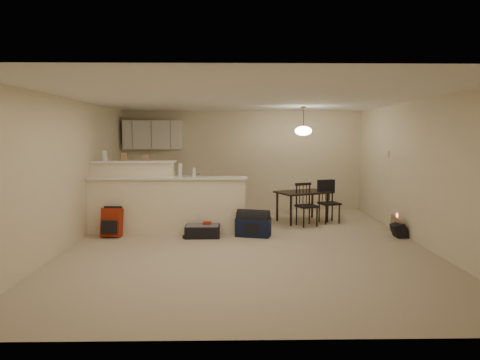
{
  "coord_description": "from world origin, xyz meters",
  "views": [
    {
      "loc": [
        -0.24,
        -7.26,
        1.88
      ],
      "look_at": [
        -0.1,
        0.7,
        1.05
      ],
      "focal_mm": 32.0,
      "sensor_mm": 36.0,
      "label": 1
    }
  ],
  "objects_px": {
    "dining_table": "(302,195)",
    "dining_chair_near": "(307,205)",
    "navy_duffel": "(253,227)",
    "suitcase": "(203,231)",
    "black_daypack": "(399,230)",
    "dining_chair_far": "(329,202)",
    "red_backpack": "(112,223)",
    "pendant_lamp": "(303,130)"
  },
  "relations": [
    {
      "from": "dining_table",
      "to": "pendant_lamp",
      "type": "bearing_deg",
      "value": -69.05
    },
    {
      "from": "pendant_lamp",
      "to": "dining_chair_near",
      "type": "height_order",
      "value": "pendant_lamp"
    },
    {
      "from": "dining_chair_near",
      "to": "navy_duffel",
      "type": "relative_size",
      "value": 1.41
    },
    {
      "from": "pendant_lamp",
      "to": "red_backpack",
      "type": "relative_size",
      "value": 1.17
    },
    {
      "from": "suitcase",
      "to": "dining_chair_near",
      "type": "bearing_deg",
      "value": 23.22
    },
    {
      "from": "dining_chair_near",
      "to": "dining_chair_far",
      "type": "relative_size",
      "value": 0.99
    },
    {
      "from": "black_daypack",
      "to": "dining_chair_near",
      "type": "bearing_deg",
      "value": 59.08
    },
    {
      "from": "suitcase",
      "to": "navy_duffel",
      "type": "bearing_deg",
      "value": 2.61
    },
    {
      "from": "pendant_lamp",
      "to": "navy_duffel",
      "type": "xyz_separation_m",
      "value": [
        -1.14,
        -1.34,
        -1.82
      ]
    },
    {
      "from": "dining_chair_near",
      "to": "dining_chair_far",
      "type": "bearing_deg",
      "value": 9.43
    },
    {
      "from": "suitcase",
      "to": "black_daypack",
      "type": "xyz_separation_m",
      "value": [
        3.65,
        -0.07,
        0.02
      ]
    },
    {
      "from": "red_backpack",
      "to": "dining_chair_near",
      "type": "bearing_deg",
      "value": 17.44
    },
    {
      "from": "dining_chair_near",
      "to": "suitcase",
      "type": "distance_m",
      "value": 2.33
    },
    {
      "from": "suitcase",
      "to": "navy_duffel",
      "type": "height_order",
      "value": "navy_duffel"
    },
    {
      "from": "red_backpack",
      "to": "suitcase",
      "type": "bearing_deg",
      "value": 2.32
    },
    {
      "from": "navy_duffel",
      "to": "black_daypack",
      "type": "height_order",
      "value": "navy_duffel"
    },
    {
      "from": "navy_duffel",
      "to": "black_daypack",
      "type": "bearing_deg",
      "value": 11.69
    },
    {
      "from": "suitcase",
      "to": "navy_duffel",
      "type": "relative_size",
      "value": 1.01
    },
    {
      "from": "suitcase",
      "to": "dining_table",
      "type": "bearing_deg",
      "value": 32.91
    },
    {
      "from": "pendant_lamp",
      "to": "dining_chair_far",
      "type": "bearing_deg",
      "value": -12.81
    },
    {
      "from": "red_backpack",
      "to": "black_daypack",
      "type": "bearing_deg",
      "value": 2.91
    },
    {
      "from": "dining_table",
      "to": "red_backpack",
      "type": "height_order",
      "value": "dining_table"
    },
    {
      "from": "dining_chair_far",
      "to": "dining_chair_near",
      "type": "bearing_deg",
      "value": -165.64
    },
    {
      "from": "dining_chair_near",
      "to": "navy_duffel",
      "type": "bearing_deg",
      "value": -163.91
    },
    {
      "from": "pendant_lamp",
      "to": "dining_chair_near",
      "type": "xyz_separation_m",
      "value": [
        0.02,
        -0.45,
        -1.54
      ]
    },
    {
      "from": "pendant_lamp",
      "to": "suitcase",
      "type": "height_order",
      "value": "pendant_lamp"
    },
    {
      "from": "dining_table",
      "to": "dining_chair_near",
      "type": "relative_size",
      "value": 1.42
    },
    {
      "from": "black_daypack",
      "to": "dining_chair_far",
      "type": "bearing_deg",
      "value": 39.16
    },
    {
      "from": "dining_table",
      "to": "dining_chair_far",
      "type": "height_order",
      "value": "dining_chair_far"
    },
    {
      "from": "navy_duffel",
      "to": "dining_chair_far",
      "type": "bearing_deg",
      "value": 49.82
    },
    {
      "from": "pendant_lamp",
      "to": "red_backpack",
      "type": "xyz_separation_m",
      "value": [
        -3.77,
        -1.34,
        -1.72
      ]
    },
    {
      "from": "red_backpack",
      "to": "navy_duffel",
      "type": "relative_size",
      "value": 0.84
    },
    {
      "from": "pendant_lamp",
      "to": "red_backpack",
      "type": "height_order",
      "value": "pendant_lamp"
    },
    {
      "from": "dining_table",
      "to": "dining_chair_far",
      "type": "relative_size",
      "value": 1.41
    },
    {
      "from": "dining_chair_far",
      "to": "suitcase",
      "type": "xyz_separation_m",
      "value": [
        -2.65,
        -1.27,
        -0.34
      ]
    },
    {
      "from": "dining_chair_far",
      "to": "navy_duffel",
      "type": "height_order",
      "value": "dining_chair_far"
    },
    {
      "from": "dining_chair_far",
      "to": "red_backpack",
      "type": "relative_size",
      "value": 1.7
    },
    {
      "from": "red_backpack",
      "to": "navy_duffel",
      "type": "height_order",
      "value": "red_backpack"
    },
    {
      "from": "suitcase",
      "to": "red_backpack",
      "type": "height_order",
      "value": "red_backpack"
    },
    {
      "from": "dining_chair_near",
      "to": "suitcase",
      "type": "bearing_deg",
      "value": -177.15
    },
    {
      "from": "dining_chair_near",
      "to": "pendant_lamp",
      "type": "bearing_deg",
      "value": 71.5
    },
    {
      "from": "red_backpack",
      "to": "black_daypack",
      "type": "distance_m",
      "value": 5.34
    }
  ]
}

